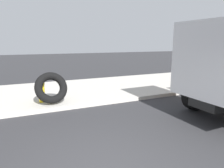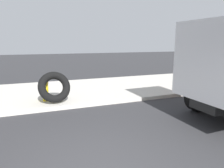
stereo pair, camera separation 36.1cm
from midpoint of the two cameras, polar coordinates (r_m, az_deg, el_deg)
The scene contains 3 objects.
sidewalk_curb at distance 10.00m, azimuth -14.01°, elevation -2.23°, with size 36.00×5.00×0.15m, color #BCB7AD.
fire_hydrant at distance 8.29m, azimuth -16.83°, elevation -1.48°, with size 0.26×0.58×0.85m.
loose_tire at distance 7.93m, azimuth -14.44°, elevation -0.82°, with size 1.19×1.19×0.29m, color black.
Camera 2 is at (-0.94, -3.23, 2.41)m, focal length 32.96 mm.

